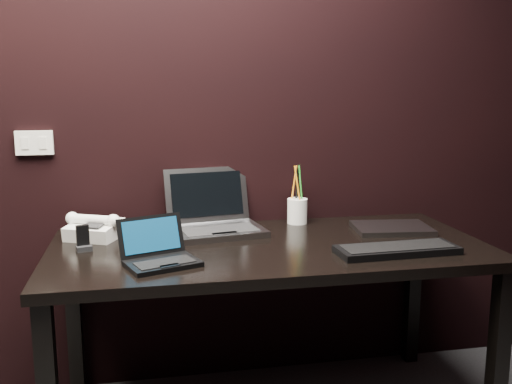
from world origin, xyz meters
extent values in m
plane|color=black|center=(0.00, 1.80, 1.30)|extent=(4.00, 0.00, 4.00)
cube|color=silver|center=(-0.62, 1.79, 1.12)|extent=(0.15, 0.02, 0.10)
cube|color=silver|center=(-0.66, 1.78, 1.12)|extent=(0.03, 0.01, 0.05)
cube|color=silver|center=(-0.58, 1.78, 1.12)|extent=(0.03, 0.01, 0.05)
cube|color=black|center=(0.30, 1.40, 0.72)|extent=(1.70, 0.80, 0.04)
cube|color=black|center=(1.10, 1.05, 0.35)|extent=(0.06, 0.06, 0.70)
cube|color=black|center=(-0.50, 1.75, 0.35)|extent=(0.06, 0.06, 0.70)
cube|color=black|center=(1.10, 1.75, 0.35)|extent=(0.06, 0.06, 0.70)
cube|color=black|center=(-0.12, 1.20, 0.75)|extent=(0.28, 0.24, 0.02)
cube|color=black|center=(-0.12, 1.18, 0.76)|extent=(0.22, 0.15, 0.00)
cube|color=black|center=(-0.10, 1.14, 0.76)|extent=(0.07, 0.05, 0.00)
cube|color=black|center=(-0.16, 1.30, 0.82)|extent=(0.24, 0.13, 0.14)
cube|color=#092B47|center=(-0.16, 1.30, 0.83)|extent=(0.21, 0.11, 0.11)
cube|color=#929397|center=(0.12, 1.59, 0.75)|extent=(0.41, 0.33, 0.03)
cube|color=black|center=(0.13, 1.56, 0.77)|extent=(0.33, 0.20, 0.00)
cube|color=gray|center=(0.14, 1.49, 0.77)|extent=(0.11, 0.06, 0.00)
cube|color=#939498|center=(0.09, 1.76, 0.88)|extent=(0.38, 0.13, 0.23)
cube|color=black|center=(0.10, 1.75, 0.88)|extent=(0.32, 0.10, 0.19)
cube|color=black|center=(0.74, 1.19, 0.75)|extent=(0.46, 0.17, 0.03)
cube|color=black|center=(0.74, 1.19, 0.77)|extent=(0.42, 0.14, 0.00)
cube|color=gray|center=(0.86, 1.51, 0.75)|extent=(0.34, 0.26, 0.02)
cube|color=silver|center=(-0.38, 1.62, 0.77)|extent=(0.25, 0.24, 0.08)
cylinder|color=white|center=(-0.39, 1.61, 0.82)|extent=(0.18, 0.11, 0.04)
sphere|color=white|center=(-0.47, 1.65, 0.82)|extent=(0.07, 0.07, 0.05)
sphere|color=white|center=(-0.30, 1.57, 0.82)|extent=(0.07, 0.07, 0.05)
cube|color=black|center=(-0.38, 1.57, 0.81)|extent=(0.09, 0.08, 0.01)
cube|color=black|center=(-0.41, 1.46, 0.79)|extent=(0.05, 0.03, 0.10)
cube|color=black|center=(-0.41, 1.44, 0.75)|extent=(0.07, 0.05, 0.02)
cylinder|color=white|center=(0.50, 1.72, 0.80)|extent=(0.11, 0.11, 0.11)
cylinder|color=orange|center=(0.48, 1.73, 0.92)|extent=(0.03, 0.03, 0.17)
cylinder|color=#268D28|center=(0.51, 1.71, 0.92)|extent=(0.02, 0.02, 0.17)
cylinder|color=black|center=(0.50, 1.73, 0.92)|extent=(0.02, 0.02, 0.17)
cylinder|color=orange|center=(0.49, 1.71, 0.92)|extent=(0.03, 0.04, 0.17)
camera|label=1|loc=(-0.17, -0.72, 1.35)|focal=40.00mm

